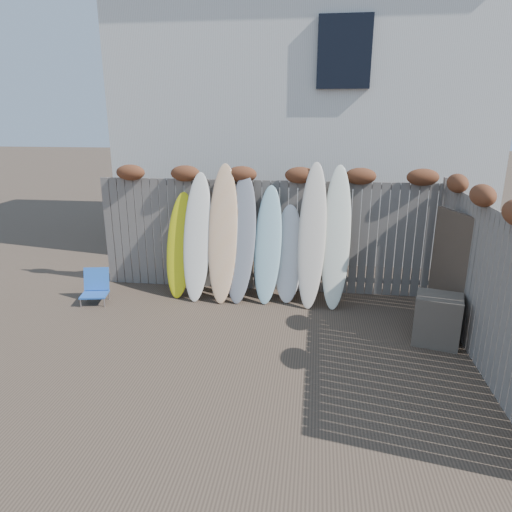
# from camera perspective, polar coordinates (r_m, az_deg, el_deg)

# --- Properties ---
(ground) EXTENTS (80.00, 80.00, 0.00)m
(ground) POSITION_cam_1_polar(r_m,az_deg,el_deg) (6.29, -1.47, -11.97)
(ground) COLOR #493A2D
(back_fence) EXTENTS (6.05, 0.28, 2.24)m
(back_fence) POSITION_cam_1_polar(r_m,az_deg,el_deg) (8.09, 1.53, 3.70)
(back_fence) COLOR slate
(back_fence) RESTS_ON ground
(right_fence) EXTENTS (0.28, 4.40, 2.24)m
(right_fence) POSITION_cam_1_polar(r_m,az_deg,el_deg) (6.36, 26.60, -2.30)
(right_fence) COLOR slate
(right_fence) RESTS_ON ground
(house) EXTENTS (8.50, 5.50, 6.33)m
(house) POSITION_cam_1_polar(r_m,az_deg,el_deg) (11.94, 6.02, 17.69)
(house) COLOR silver
(house) RESTS_ON ground
(beach_chair) EXTENTS (0.50, 0.53, 0.56)m
(beach_chair) POSITION_cam_1_polar(r_m,az_deg,el_deg) (8.28, -19.42, -3.64)
(beach_chair) COLOR #2355B2
(beach_chair) RESTS_ON ground
(wooden_crate) EXTENTS (0.71, 0.64, 0.70)m
(wooden_crate) POSITION_cam_1_polar(r_m,az_deg,el_deg) (6.88, 21.72, -7.37)
(wooden_crate) COLOR brown
(wooden_crate) RESTS_ON ground
(lattice_panel) EXTENTS (0.39, 1.13, 1.75)m
(lattice_panel) POSITION_cam_1_polar(r_m,az_deg,el_deg) (7.22, 23.54, -1.95)
(lattice_panel) COLOR #3C3124
(lattice_panel) RESTS_ON ground
(surfboard_0) EXTENTS (0.55, 0.69, 1.80)m
(surfboard_0) POSITION_cam_1_polar(r_m,az_deg,el_deg) (8.08, -9.46, 1.37)
(surfboard_0) COLOR yellow
(surfboard_0) RESTS_ON ground
(surfboard_1) EXTENTS (0.50, 0.77, 2.15)m
(surfboard_1) POSITION_cam_1_polar(r_m,az_deg,el_deg) (7.89, -7.34, 2.39)
(surfboard_1) COLOR white
(surfboard_1) RESTS_ON ground
(surfboard_2) EXTENTS (0.51, 0.81, 2.30)m
(surfboard_2) POSITION_cam_1_polar(r_m,az_deg,el_deg) (7.77, -4.17, 2.84)
(surfboard_2) COLOR #DCB77D
(surfboard_2) RESTS_ON ground
(surfboard_3) EXTENTS (0.58, 0.80, 2.13)m
(surfboard_3) POSITION_cam_1_polar(r_m,az_deg,el_deg) (7.74, -1.92, 2.18)
(surfboard_3) COLOR gray
(surfboard_3) RESTS_ON ground
(surfboard_4) EXTENTS (0.51, 0.72, 1.95)m
(surfboard_4) POSITION_cam_1_polar(r_m,az_deg,el_deg) (7.72, 1.49, 1.42)
(surfboard_4) COLOR #A1D2DD
(surfboard_4) RESTS_ON ground
(surfboard_5) EXTENTS (0.49, 0.59, 1.62)m
(surfboard_5) POSITION_cam_1_polar(r_m,az_deg,el_deg) (7.79, 4.08, 0.29)
(surfboard_5) COLOR white
(surfboard_5) RESTS_ON ground
(surfboard_6) EXTENTS (0.52, 0.85, 2.34)m
(surfboard_6) POSITION_cam_1_polar(r_m,az_deg,el_deg) (7.59, 7.03, 2.59)
(surfboard_6) COLOR silver
(surfboard_6) RESTS_ON ground
(surfboard_7) EXTENTS (0.51, 0.83, 2.30)m
(surfboard_7) POSITION_cam_1_polar(r_m,az_deg,el_deg) (7.62, 9.99, 2.34)
(surfboard_7) COLOR white
(surfboard_7) RESTS_ON ground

